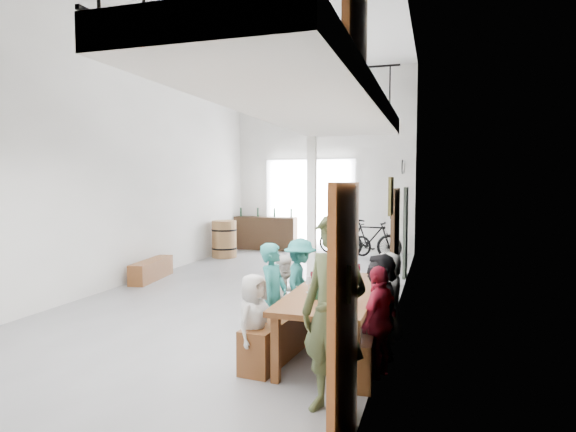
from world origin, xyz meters
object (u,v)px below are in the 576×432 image
(bench_inner, at_px, (290,328))
(host_standing, at_px, (334,315))
(serving_counter, at_px, (266,233))
(side_bench, at_px, (152,270))
(tasting_table, at_px, (336,297))
(oak_barrel, at_px, (224,239))
(bicycle_near, at_px, (345,239))

(bench_inner, distance_m, host_standing, 1.91)
(serving_counter, height_order, host_standing, host_standing)
(side_bench, distance_m, serving_counter, 5.23)
(tasting_table, bearing_deg, oak_barrel, 125.00)
(side_bench, xyz_separation_m, host_standing, (4.99, -4.77, 0.70))
(serving_counter, relative_size, bicycle_near, 1.12)
(oak_barrel, distance_m, bicycle_near, 3.48)
(bench_inner, xyz_separation_m, serving_counter, (-3.36, 8.38, 0.26))
(tasting_table, height_order, bench_inner, tasting_table)
(oak_barrel, bearing_deg, side_bench, -93.10)
(tasting_table, height_order, side_bench, tasting_table)
(oak_barrel, xyz_separation_m, host_standing, (4.81, -8.10, 0.40))
(serving_counter, relative_size, host_standing, 1.06)
(tasting_table, bearing_deg, host_standing, -78.83)
(host_standing, relative_size, bicycle_near, 1.05)
(tasting_table, distance_m, oak_barrel, 7.97)
(tasting_table, relative_size, bicycle_near, 1.40)
(host_standing, bearing_deg, tasting_table, 123.51)
(serving_counter, height_order, bicycle_near, serving_counter)
(side_bench, relative_size, serving_counter, 0.79)
(side_bench, bearing_deg, oak_barrel, 86.90)
(side_bench, height_order, host_standing, host_standing)
(tasting_table, bearing_deg, bench_inner, 178.21)
(bench_inner, xyz_separation_m, host_standing, (0.89, -1.56, 0.66))
(host_standing, bearing_deg, side_bench, 159.06)
(bench_inner, relative_size, host_standing, 1.18)
(tasting_table, relative_size, bench_inner, 1.12)
(serving_counter, bearing_deg, tasting_table, -66.32)
(side_bench, xyz_separation_m, oak_barrel, (0.18, 3.33, 0.30))
(oak_barrel, xyz_separation_m, serving_counter, (0.57, 1.85, -0.00))
(tasting_table, distance_m, side_bench, 5.73)
(serving_counter, xyz_separation_m, bicycle_near, (2.56, -0.32, -0.06))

